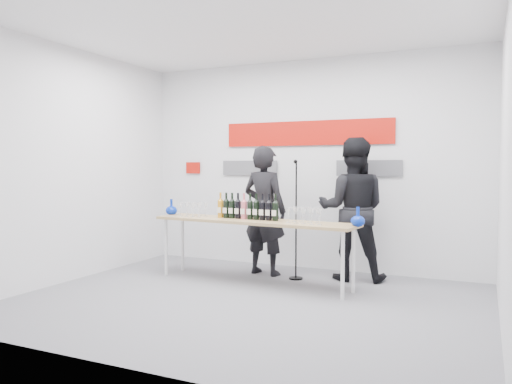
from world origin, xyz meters
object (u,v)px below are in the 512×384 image
mic_stand (296,243)px  presenter_left (265,210)px  presenter_right (352,209)px  tasting_table (253,225)px

mic_stand → presenter_left: bearing=151.1°
presenter_left → mic_stand: presenter_left is taller
presenter_left → presenter_right: (1.16, 0.19, 0.05)m
presenter_left → mic_stand: 0.64m
presenter_left → mic_stand: bearing=177.1°
tasting_table → presenter_left: bearing=103.4°
tasting_table → presenter_right: presenter_right is taller
presenter_right → tasting_table: bearing=23.0°
tasting_table → presenter_right: size_ratio=1.48×
presenter_right → mic_stand: 0.86m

